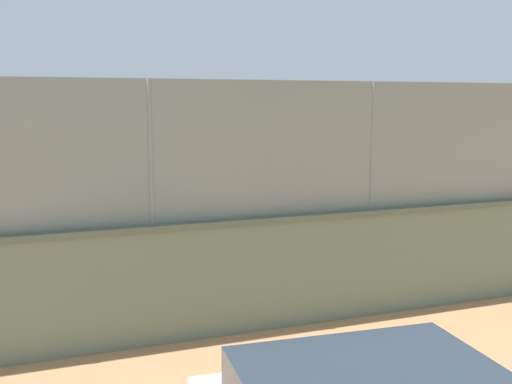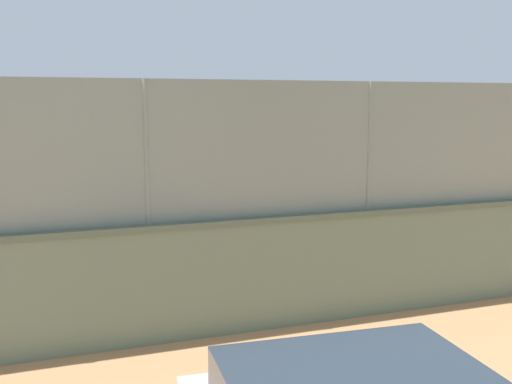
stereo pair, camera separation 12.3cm
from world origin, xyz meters
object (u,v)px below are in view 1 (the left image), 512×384
player_baseline_waiting (273,180)px  sports_ball (128,257)px  player_near_wall_returning (154,200)px  player_at_service_line (200,164)px  courtside_bench (159,278)px

player_baseline_waiting → sports_ball: (5.12, 4.36, -0.83)m
player_baseline_waiting → sports_ball: player_baseline_waiting is taller
sports_ball → player_near_wall_returning: bearing=-117.2°
player_baseline_waiting → player_at_service_line: 4.59m
player_near_wall_returning → sports_ball: 2.28m
player_baseline_waiting → sports_ball: size_ratio=14.62×
player_near_wall_returning → sports_ball: player_near_wall_returning is taller
player_at_service_line → courtside_bench: (4.20, 11.93, -0.50)m
courtside_bench → player_at_service_line: bearing=-109.4°
player_at_service_line → sports_ball: bearing=64.8°
player_near_wall_returning → player_at_service_line: (-3.19, -6.95, 0.07)m
player_baseline_waiting → courtside_bench: player_baseline_waiting is taller
courtside_bench → sports_ball: bearing=-90.7°
player_at_service_line → courtside_bench: 12.66m
player_near_wall_returning → player_baseline_waiting: 4.83m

